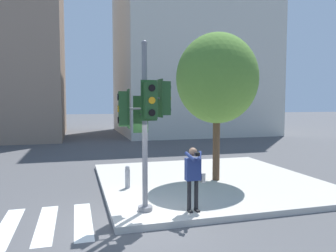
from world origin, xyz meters
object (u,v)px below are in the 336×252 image
person_photographer (194,173)px  fire_hydrant (128,177)px  street_tree (217,79)px  traffic_signal_pole (145,114)px

person_photographer → fire_hydrant: bearing=115.1°
person_photographer → street_tree: size_ratio=0.31×
person_photographer → street_tree: (2.05, 3.10, 2.75)m
traffic_signal_pole → street_tree: bearing=39.4°
street_tree → fire_hydrant: street_tree is taller
street_tree → traffic_signal_pole: bearing=-140.6°
traffic_signal_pole → street_tree: 4.41m
street_tree → fire_hydrant: 4.80m
street_tree → fire_hydrant: bearing=-175.7°
fire_hydrant → traffic_signal_pole: bearing=-87.8°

